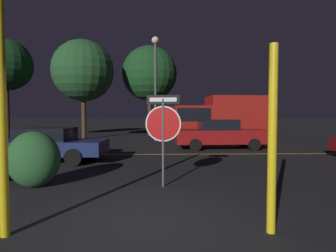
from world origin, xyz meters
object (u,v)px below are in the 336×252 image
at_px(stop_sign, 163,124).
at_px(hedge_bush_1, 34,159).
at_px(yellow_pole_left, 2,117).
at_px(street_lamp, 155,71).
at_px(yellow_pole_right, 272,139).
at_px(passing_car_1, 44,144).
at_px(passing_car_2, 220,134).
at_px(tree_2, 6,65).
at_px(tree_1, 83,71).
at_px(tree_0, 150,74).
at_px(delivery_truck, 220,117).

relative_size(stop_sign, hedge_bush_1, 1.64).
bearing_deg(yellow_pole_left, street_lamp, 81.96).
relative_size(hedge_bush_1, street_lamp, 0.20).
xyz_separation_m(yellow_pole_right, street_lamp, (-1.97, 13.67, 3.24)).
height_order(stop_sign, yellow_pole_left, yellow_pole_left).
distance_m(passing_car_1, street_lamp, 9.48).
height_order(passing_car_2, tree_2, tree_2).
distance_m(stop_sign, passing_car_1, 5.74).
bearing_deg(tree_1, tree_0, 30.73).
xyz_separation_m(yellow_pole_left, passing_car_1, (-2.11, 6.08, -1.07)).
distance_m(hedge_bush_1, tree_2, 15.22).
distance_m(stop_sign, street_lamp, 11.55).
bearing_deg(hedge_bush_1, yellow_pole_left, -72.60).
distance_m(yellow_pole_left, delivery_truck, 15.51).
relative_size(passing_car_1, tree_1, 0.67).
bearing_deg(yellow_pole_right, delivery_truck, 80.20).
bearing_deg(delivery_truck, yellow_pole_left, 152.41).
bearing_deg(passing_car_2, tree_2, -112.32).
height_order(hedge_bush_1, tree_1, tree_1).
height_order(yellow_pole_right, delivery_truck, delivery_truck).
xyz_separation_m(passing_car_2, street_lamp, (-3.43, 3.98, 3.88)).
relative_size(yellow_pole_right, street_lamp, 0.41).
bearing_deg(yellow_pole_left, yellow_pole_right, 0.07).
bearing_deg(yellow_pole_left, passing_car_2, 61.06).
bearing_deg(passing_car_1, delivery_truck, -44.96).
bearing_deg(yellow_pole_right, street_lamp, 98.22).
bearing_deg(tree_1, passing_car_1, -82.72).
height_order(yellow_pole_right, hedge_bush_1, yellow_pole_right).
xyz_separation_m(passing_car_1, tree_1, (-1.18, 9.27, 4.26)).
bearing_deg(tree_2, yellow_pole_left, -60.32).
bearing_deg(tree_2, yellow_pole_right, -50.24).
height_order(street_lamp, tree_2, tree_2).
bearing_deg(passing_car_2, passing_car_1, -65.82).
bearing_deg(tree_0, hedge_bush_1, -98.02).
bearing_deg(delivery_truck, tree_2, 83.58).
bearing_deg(tree_2, passing_car_1, -54.11).
height_order(yellow_pole_left, delivery_truck, yellow_pole_left).
relative_size(stop_sign, passing_car_2, 0.46).
relative_size(passing_car_1, street_lamp, 0.69).
bearing_deg(tree_2, tree_1, 4.60).
xyz_separation_m(hedge_bush_1, delivery_truck, (7.17, 11.55, 0.92)).
distance_m(stop_sign, tree_1, 14.38).
bearing_deg(tree_0, yellow_pole_left, -94.32).
height_order(hedge_bush_1, street_lamp, street_lamp).
height_order(hedge_bush_1, tree_0, tree_0).
height_order(stop_sign, tree_2, tree_2).
bearing_deg(stop_sign, delivery_truck, 79.87).
xyz_separation_m(stop_sign, yellow_pole_right, (1.58, -2.54, -0.15)).
bearing_deg(tree_1, hedge_bush_1, -79.01).
height_order(stop_sign, passing_car_1, stop_sign).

